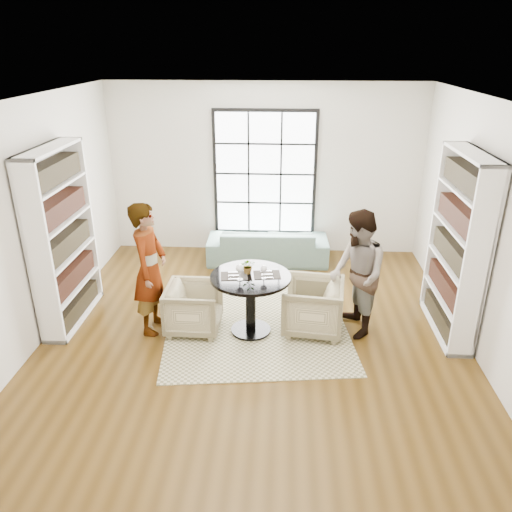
# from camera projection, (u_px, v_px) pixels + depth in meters

# --- Properties ---
(ground) EXTENTS (6.00, 6.00, 0.00)m
(ground) POSITION_uv_depth(u_px,v_px,m) (254.00, 334.00, 6.64)
(ground) COLOR #583C14
(room_shell) EXTENTS (6.00, 6.01, 6.00)m
(room_shell) POSITION_uv_depth(u_px,v_px,m) (257.00, 232.00, 6.64)
(room_shell) COLOR silver
(room_shell) RESTS_ON ground
(rug) EXTENTS (2.69, 2.69, 0.01)m
(rug) POSITION_uv_depth(u_px,v_px,m) (257.00, 326.00, 6.82)
(rug) COLOR beige
(rug) RESTS_ON ground
(pedestal_table) EXTENTS (1.04, 1.04, 0.83)m
(pedestal_table) POSITION_uv_depth(u_px,v_px,m) (251.00, 292.00, 6.47)
(pedestal_table) COLOR black
(pedestal_table) RESTS_ON ground
(sofa) EXTENTS (2.11, 0.87, 0.61)m
(sofa) POSITION_uv_depth(u_px,v_px,m) (268.00, 245.00, 8.76)
(sofa) COLOR gray
(sofa) RESTS_ON ground
(armchair_left) EXTENTS (0.73, 0.71, 0.65)m
(armchair_left) POSITION_uv_depth(u_px,v_px,m) (194.00, 308.00, 6.63)
(armchair_left) COLOR #C1B38A
(armchair_left) RESTS_ON ground
(armchair_right) EXTENTS (0.87, 0.85, 0.71)m
(armchair_right) POSITION_uv_depth(u_px,v_px,m) (313.00, 307.00, 6.61)
(armchair_right) COLOR tan
(armchair_right) RESTS_ON ground
(person_left) EXTENTS (0.48, 0.68, 1.78)m
(person_left) POSITION_uv_depth(u_px,v_px,m) (150.00, 269.00, 6.44)
(person_left) COLOR gray
(person_left) RESTS_ON ground
(person_right) EXTENTS (0.79, 0.93, 1.68)m
(person_right) POSITION_uv_depth(u_px,v_px,m) (357.00, 275.00, 6.38)
(person_right) COLOR gray
(person_right) RESTS_ON ground
(placemat_left) EXTENTS (0.37, 0.30, 0.01)m
(placemat_left) POSITION_uv_depth(u_px,v_px,m) (234.00, 276.00, 6.37)
(placemat_left) COLOR #282523
(placemat_left) RESTS_ON pedestal_table
(placemat_right) EXTENTS (0.37, 0.30, 0.01)m
(placemat_right) POSITION_uv_depth(u_px,v_px,m) (267.00, 275.00, 6.40)
(placemat_right) COLOR #282523
(placemat_right) RESTS_ON pedestal_table
(cutlery_left) EXTENTS (0.17, 0.24, 0.01)m
(cutlery_left) POSITION_uv_depth(u_px,v_px,m) (234.00, 275.00, 6.37)
(cutlery_left) COLOR silver
(cutlery_left) RESTS_ON placemat_left
(cutlery_right) EXTENTS (0.17, 0.24, 0.01)m
(cutlery_right) POSITION_uv_depth(u_px,v_px,m) (267.00, 274.00, 6.40)
(cutlery_right) COLOR silver
(cutlery_right) RESTS_ON placemat_right
(wine_glass_left) EXTENTS (0.10, 0.10, 0.22)m
(wine_glass_left) POSITION_uv_depth(u_px,v_px,m) (240.00, 269.00, 6.21)
(wine_glass_left) COLOR silver
(wine_glass_left) RESTS_ON pedestal_table
(wine_glass_right) EXTENTS (0.08, 0.08, 0.18)m
(wine_glass_right) POSITION_uv_depth(u_px,v_px,m) (264.00, 269.00, 6.25)
(wine_glass_right) COLOR silver
(wine_glass_right) RESTS_ON pedestal_table
(flower_centerpiece) EXTENTS (0.20, 0.18, 0.21)m
(flower_centerpiece) POSITION_uv_depth(u_px,v_px,m) (248.00, 266.00, 6.41)
(flower_centerpiece) COLOR gray
(flower_centerpiece) RESTS_ON pedestal_table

